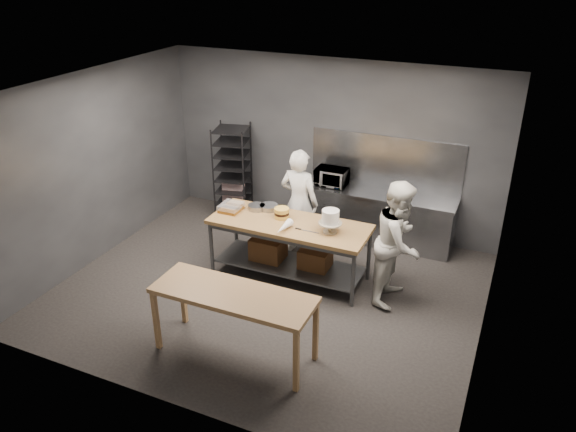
{
  "coord_description": "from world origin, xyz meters",
  "views": [
    {
      "loc": [
        3.11,
        -6.31,
        4.62
      ],
      "look_at": [
        0.1,
        0.46,
        1.05
      ],
      "focal_mm": 35.0,
      "sensor_mm": 36.0,
      "label": 1
    }
  ],
  "objects_px": {
    "speed_rack": "(233,173)",
    "frosted_cake_stand": "(330,218)",
    "work_table": "(289,242)",
    "near_counter": "(233,299)",
    "chef_right": "(399,242)",
    "chef_behind": "(299,203)",
    "layer_cake": "(282,213)",
    "microwave": "(331,177)"
  },
  "relations": [
    {
      "from": "speed_rack",
      "to": "frosted_cake_stand",
      "type": "xyz_separation_m",
      "value": [
        2.5,
        -1.64,
        0.28
      ]
    },
    {
      "from": "work_table",
      "to": "near_counter",
      "type": "distance_m",
      "value": 2.0
    },
    {
      "from": "near_counter",
      "to": "chef_right",
      "type": "height_order",
      "value": "chef_right"
    },
    {
      "from": "work_table",
      "to": "frosted_cake_stand",
      "type": "relative_size",
      "value": 6.93
    },
    {
      "from": "chef_right",
      "to": "frosted_cake_stand",
      "type": "height_order",
      "value": "chef_right"
    },
    {
      "from": "near_counter",
      "to": "chef_behind",
      "type": "height_order",
      "value": "chef_behind"
    },
    {
      "from": "speed_rack",
      "to": "layer_cake",
      "type": "distance_m",
      "value": 2.24
    },
    {
      "from": "speed_rack",
      "to": "chef_right",
      "type": "bearing_deg",
      "value": -23.55
    },
    {
      "from": "work_table",
      "to": "speed_rack",
      "type": "xyz_separation_m",
      "value": [
        -1.82,
        1.57,
        0.28
      ]
    },
    {
      "from": "frosted_cake_stand",
      "to": "layer_cake",
      "type": "height_order",
      "value": "frosted_cake_stand"
    },
    {
      "from": "chef_behind",
      "to": "microwave",
      "type": "relative_size",
      "value": 3.31
    },
    {
      "from": "near_counter",
      "to": "chef_behind",
      "type": "distance_m",
      "value": 2.74
    },
    {
      "from": "work_table",
      "to": "speed_rack",
      "type": "relative_size",
      "value": 1.37
    },
    {
      "from": "chef_behind",
      "to": "layer_cake",
      "type": "height_order",
      "value": "chef_behind"
    },
    {
      "from": "frosted_cake_stand",
      "to": "layer_cake",
      "type": "relative_size",
      "value": 1.55
    },
    {
      "from": "speed_rack",
      "to": "chef_right",
      "type": "height_order",
      "value": "chef_right"
    },
    {
      "from": "chef_behind",
      "to": "chef_right",
      "type": "xyz_separation_m",
      "value": [
        1.8,
        -0.69,
        0.01
      ]
    },
    {
      "from": "near_counter",
      "to": "chef_behind",
      "type": "xyz_separation_m",
      "value": [
        -0.3,
        2.73,
        0.08
      ]
    },
    {
      "from": "frosted_cake_stand",
      "to": "work_table",
      "type": "bearing_deg",
      "value": 174.25
    },
    {
      "from": "speed_rack",
      "to": "near_counter",
      "type": "bearing_deg",
      "value": -60.93
    },
    {
      "from": "microwave",
      "to": "frosted_cake_stand",
      "type": "distance_m",
      "value": 1.82
    },
    {
      "from": "chef_right",
      "to": "microwave",
      "type": "height_order",
      "value": "chef_right"
    },
    {
      "from": "chef_right",
      "to": "layer_cake",
      "type": "bearing_deg",
      "value": 93.48
    },
    {
      "from": "microwave",
      "to": "frosted_cake_stand",
      "type": "height_order",
      "value": "frosted_cake_stand"
    },
    {
      "from": "work_table",
      "to": "speed_rack",
      "type": "height_order",
      "value": "speed_rack"
    },
    {
      "from": "speed_rack",
      "to": "chef_right",
      "type": "relative_size",
      "value": 0.97
    },
    {
      "from": "speed_rack",
      "to": "work_table",
      "type": "bearing_deg",
      "value": -40.72
    },
    {
      "from": "near_counter",
      "to": "layer_cake",
      "type": "bearing_deg",
      "value": 98.3
    },
    {
      "from": "speed_rack",
      "to": "layer_cake",
      "type": "relative_size",
      "value": 7.86
    },
    {
      "from": "frosted_cake_stand",
      "to": "layer_cake",
      "type": "xyz_separation_m",
      "value": [
        -0.83,
        0.15,
        -0.14
      ]
    },
    {
      "from": "speed_rack",
      "to": "chef_right",
      "type": "xyz_separation_m",
      "value": [
        3.47,
        -1.51,
        0.05
      ]
    },
    {
      "from": "work_table",
      "to": "near_counter",
      "type": "bearing_deg",
      "value": -85.7
    },
    {
      "from": "speed_rack",
      "to": "frosted_cake_stand",
      "type": "distance_m",
      "value": 3.0
    },
    {
      "from": "microwave",
      "to": "frosted_cake_stand",
      "type": "relative_size",
      "value": 1.57
    },
    {
      "from": "chef_right",
      "to": "frosted_cake_stand",
      "type": "distance_m",
      "value": 1.01
    },
    {
      "from": "near_counter",
      "to": "layer_cake",
      "type": "height_order",
      "value": "layer_cake"
    },
    {
      "from": "near_counter",
      "to": "work_table",
      "type": "bearing_deg",
      "value": 94.3
    },
    {
      "from": "chef_behind",
      "to": "microwave",
      "type": "bearing_deg",
      "value": -99.44
    },
    {
      "from": "near_counter",
      "to": "chef_behind",
      "type": "bearing_deg",
      "value": 96.19
    },
    {
      "from": "work_table",
      "to": "microwave",
      "type": "distance_m",
      "value": 1.72
    },
    {
      "from": "near_counter",
      "to": "speed_rack",
      "type": "distance_m",
      "value": 4.06
    },
    {
      "from": "near_counter",
      "to": "frosted_cake_stand",
      "type": "distance_m",
      "value": 2.01
    }
  ]
}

